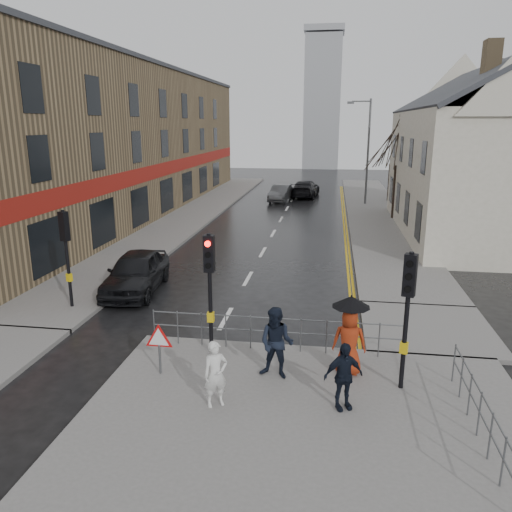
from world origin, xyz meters
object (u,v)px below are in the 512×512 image
(pedestrian_with_umbrella, at_px, (350,332))
(pedestrian_b, at_px, (277,343))
(pedestrian_d, at_px, (343,376))
(car_mid, at_px, (280,193))
(pedestrian_a, at_px, (216,374))
(car_parked, at_px, (136,272))

(pedestrian_with_umbrella, bearing_deg, pedestrian_b, -165.31)
(pedestrian_b, height_order, pedestrian_d, pedestrian_b)
(pedestrian_d, bearing_deg, car_mid, 74.27)
(pedestrian_a, distance_m, car_mid, 31.64)
(car_parked, bearing_deg, pedestrian_d, -48.62)
(pedestrian_a, bearing_deg, pedestrian_d, -25.57)
(pedestrian_with_umbrella, bearing_deg, pedestrian_d, -95.82)
(car_parked, bearing_deg, car_mid, 77.45)
(pedestrian_b, bearing_deg, pedestrian_a, -117.07)
(pedestrian_with_umbrella, distance_m, car_mid, 30.00)
(pedestrian_a, xyz_separation_m, car_mid, (-1.84, 31.58, -0.24))
(pedestrian_b, distance_m, car_mid, 30.23)
(pedestrian_with_umbrella, relative_size, car_mid, 0.52)
(pedestrian_a, xyz_separation_m, pedestrian_with_umbrella, (3.00, 1.98, 0.36))
(pedestrian_b, relative_size, car_parked, 0.40)
(pedestrian_a, distance_m, pedestrian_with_umbrella, 3.61)
(pedestrian_a, distance_m, pedestrian_b, 1.94)
(car_parked, bearing_deg, pedestrian_b, -50.23)
(pedestrian_d, height_order, car_mid, pedestrian_d)
(pedestrian_a, xyz_separation_m, pedestrian_b, (1.20, 1.51, 0.15))
(pedestrian_a, bearing_deg, car_mid, 61.48)
(pedestrian_a, bearing_deg, pedestrian_with_umbrella, 1.62)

